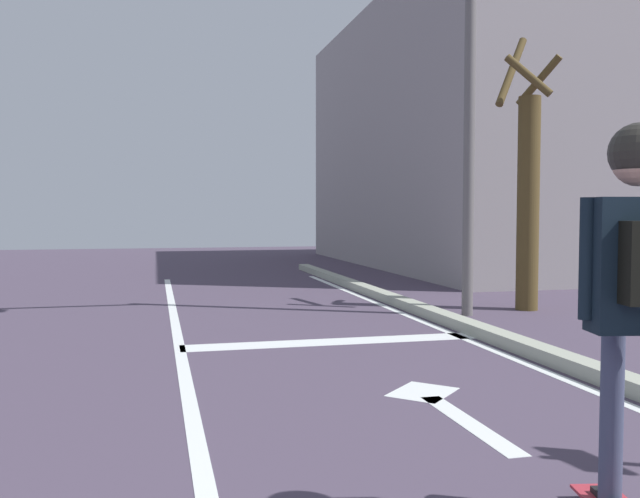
% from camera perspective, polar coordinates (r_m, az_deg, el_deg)
% --- Properties ---
extents(lane_line_center, '(0.12, 20.00, 0.01)m').
position_cam_1_polar(lane_line_center, '(5.65, -10.91, -12.14)').
color(lane_line_center, silver).
rests_on(lane_line_center, ground).
extents(lane_line_curbside, '(0.12, 20.00, 0.01)m').
position_cam_1_polar(lane_line_curbside, '(6.66, 19.04, -9.94)').
color(lane_line_curbside, silver).
rests_on(lane_line_curbside, ground).
extents(stop_bar, '(3.43, 0.40, 0.01)m').
position_cam_1_polar(stop_bar, '(7.89, 1.02, -7.75)').
color(stop_bar, silver).
rests_on(stop_bar, ground).
extents(lane_arrow_stem, '(0.16, 1.40, 0.01)m').
position_cam_1_polar(lane_arrow_stem, '(5.06, 12.31, -13.99)').
color(lane_arrow_stem, silver).
rests_on(lane_arrow_stem, ground).
extents(lane_arrow_head, '(0.71, 0.71, 0.01)m').
position_cam_1_polar(lane_arrow_head, '(5.81, 8.57, -11.72)').
color(lane_arrow_head, silver).
rests_on(lane_arrow_head, ground).
extents(curb_strip, '(0.24, 24.00, 0.14)m').
position_cam_1_polar(curb_strip, '(6.78, 20.86, -9.16)').
color(curb_strip, '#9FA491').
rests_on(curb_strip, ground).
extents(skater, '(0.49, 0.65, 1.81)m').
position_cam_1_polar(skater, '(3.36, 25.04, -1.29)').
color(skater, '#414863').
rests_on(skater, skateboard).
extents(traffic_signal_mast, '(5.46, 0.34, 5.94)m').
position_cam_1_polar(traffic_signal_mast, '(9.90, 5.90, 18.49)').
color(traffic_signal_mast, '#635F5E').
rests_on(traffic_signal_mast, ground).
extents(roadside_tree, '(1.08, 1.05, 4.22)m').
position_cam_1_polar(roadside_tree, '(10.83, 16.96, 4.71)').
color(roadside_tree, '#503F1F').
rests_on(roadside_tree, ground).
extents(building_block, '(13.12, 12.46, 7.10)m').
position_cam_1_polar(building_block, '(21.73, 20.95, 8.30)').
color(building_block, gray).
rests_on(building_block, ground).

